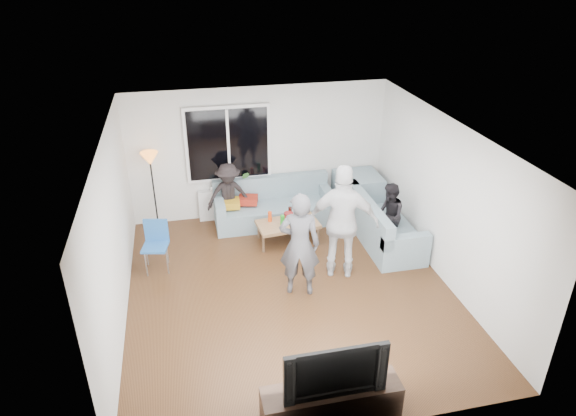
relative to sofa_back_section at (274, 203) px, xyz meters
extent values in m
cube|color=#56351C|center=(-0.19, -2.27, -0.45)|extent=(5.00, 5.50, 0.04)
cube|color=white|center=(-0.19, -2.27, 2.20)|extent=(5.00, 5.50, 0.04)
cube|color=silver|center=(-0.19, 0.50, 0.88)|extent=(5.00, 0.04, 2.60)
cube|color=silver|center=(-0.19, -5.04, 0.88)|extent=(5.00, 0.04, 2.60)
cube|color=silver|center=(-2.71, -2.27, 0.88)|extent=(0.04, 5.50, 2.60)
cube|color=silver|center=(2.33, -2.27, 0.88)|extent=(0.04, 5.50, 2.60)
cube|color=white|center=(-0.79, 0.42, 1.12)|extent=(1.62, 0.06, 1.47)
cube|color=black|center=(-0.79, 0.38, 1.12)|extent=(1.50, 0.02, 1.35)
cube|color=white|center=(-0.79, 0.37, 1.12)|extent=(0.05, 0.03, 1.35)
cube|color=silver|center=(-0.79, 0.38, -0.11)|extent=(1.30, 0.12, 0.62)
imported|color=#346428|center=(-0.52, 0.35, 0.37)|extent=(0.22, 0.19, 0.36)
imported|color=silver|center=(-1.12, 0.35, 0.27)|extent=(0.18, 0.18, 0.16)
cube|color=gray|center=(1.71, 0.00, 0.00)|extent=(0.85, 0.85, 0.85)
cube|color=#B9851B|center=(-0.86, -0.02, 0.09)|extent=(0.40, 0.34, 0.14)
cube|color=maroon|center=(-0.49, 0.06, 0.09)|extent=(0.42, 0.38, 0.13)
cube|color=#A2784E|center=(0.10, -0.81, -0.22)|extent=(1.15, 0.71, 0.40)
cylinder|color=maroon|center=(0.13, -0.75, 0.06)|extent=(0.17, 0.17, 0.17)
imported|color=#45454A|center=(-0.05, -2.33, 0.43)|extent=(0.71, 0.56, 1.71)
imported|color=silver|center=(0.74, -2.00, 0.54)|extent=(1.22, 0.81, 1.93)
imported|color=black|center=(1.83, -1.30, 0.18)|extent=(0.57, 0.67, 1.21)
imported|color=black|center=(-0.87, 0.03, 0.22)|extent=(0.87, 0.53, 1.30)
cube|color=#35261A|center=(-0.26, -4.77, -0.20)|extent=(1.60, 0.40, 0.44)
imported|color=black|center=(-0.26, -4.77, 0.35)|extent=(1.16, 0.15, 0.67)
cylinder|color=orange|center=(0.36, -0.85, 0.08)|extent=(0.07, 0.07, 0.22)
cylinder|color=black|center=(0.18, -0.63, 0.08)|extent=(0.07, 0.07, 0.22)
cylinder|color=#18851B|center=(-0.02, -0.91, 0.08)|extent=(0.08, 0.08, 0.21)
cylinder|color=black|center=(0.44, -0.72, 0.08)|extent=(0.07, 0.07, 0.21)
cylinder|color=#E9410D|center=(-0.21, -0.69, 0.07)|extent=(0.07, 0.07, 0.19)
camera|label=1|loc=(-1.64, -8.74, 4.42)|focal=31.84mm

